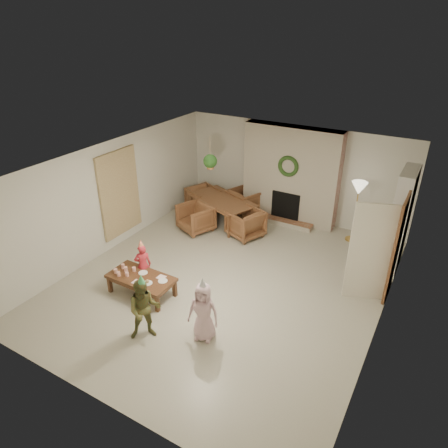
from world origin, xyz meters
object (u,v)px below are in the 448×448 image
Objects in this scene: dining_chair_far at (244,202)px; child_pink at (203,312)px; child_red at (143,265)px; coffee_table_top at (141,278)px; child_plaid at (144,310)px; dining_chair_right at (245,223)px; dining_chair_left at (203,200)px; dining_chair_near at (196,218)px; dining_table at (221,211)px.

child_pink is (1.66, -4.65, 0.19)m from dining_chair_far.
child_pink is at bearing 114.76° from child_red.
dining_chair_far is at bearing 89.90° from coffee_table_top.
child_plaid reaches higher than coffee_table_top.
dining_chair_right is at bearing 93.28° from child_pink.
dining_chair_far and dining_chair_left have the same top height.
dining_chair_left is 3.92m from coffee_table_top.
dining_chair_left and dining_chair_right have the same top height.
child_red is 1.55m from child_plaid.
child_pink is (2.70, -4.21, 0.19)m from dining_chair_left.
dining_chair_far is 4.94m from child_pink.
dining_chair_near is at bearing -135.00° from dining_chair_left.
dining_chair_left is at bearing -90.00° from dining_chair_right.
dining_table is at bearing 94.72° from coffee_table_top.
dining_table is 3.22m from child_red.
dining_table is 2.34× the size of dining_chair_far.
dining_chair_right is 0.71× the size of child_pink.
child_pink is (1.71, -0.42, 0.17)m from coffee_table_top.
dining_chair_right reaches higher than dining_table.
child_plaid reaches higher than dining_chair_far.
dining_table is 0.80m from dining_chair_left.
dining_chair_near is at bearing 71.02° from child_plaid.
coffee_table_top is 0.34m from child_red.
child_plaid is at bearing 121.16° from dining_chair_far.
dining_chair_right is at bearing 78.45° from coffee_table_top.
child_red is at bearing -58.86° from dining_chair_near.
child_pink is at bearing -41.08° from dining_table.
coffee_table_top is 1.24m from child_plaid.
child_pink reaches higher than coffee_table_top.
child_red is 0.81× the size of child_plaid.
child_pink reaches higher than dining_chair_far.
dining_table is at bearing -90.00° from dining_chair_right.
child_plaid reaches higher than dining_table.
child_plaid is at bearing -136.26° from dining_chair_left.
child_red is (0.38, -2.47, 0.11)m from dining_chair_near.
dining_chair_far is 0.71× the size of child_pink.
dining_chair_near is (-0.30, -0.74, 0.03)m from dining_table.
dining_table is 2.34× the size of dining_chair_near.
child_pink is (1.04, -3.53, 0.19)m from dining_chair_right.
child_plaid is (0.84, -0.88, 0.19)m from coffee_table_top.
dining_chair_left is 0.59× the size of coffee_table_top.
child_pink is at bearing 38.69° from dining_chair_right.
child_red is (-0.84, -2.83, 0.11)m from dining_chair_right.
child_pink is (2.26, -3.17, 0.19)m from dining_chair_near.
child_red is at bearing 91.15° from child_plaid.
dining_chair_right is (0.62, -1.11, 0.00)m from dining_chair_far.
child_plaid is 1.05× the size of child_pink.
dining_chair_left is at bearing -121.71° from child_red.
child_plaid is (0.18, -3.99, 0.21)m from dining_chair_right.
dining_table is 4.38m from child_pink.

